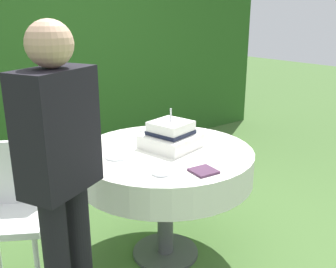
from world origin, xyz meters
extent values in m
plane|color=#476B33|center=(0.00, 0.00, 0.00)|extent=(20.00, 20.00, 0.00)
cube|color=#28561E|center=(0.00, 2.30, 1.26)|extent=(6.17, 0.52, 2.52)
cylinder|color=#4C4C51|center=(0.00, 0.00, 0.01)|extent=(0.46, 0.46, 0.02)
cylinder|color=#4C4C51|center=(0.00, 0.00, 0.37)|extent=(0.11, 0.11, 0.74)
cylinder|color=brown|center=(0.00, 0.00, 0.76)|extent=(1.11, 1.11, 0.03)
cylinder|color=white|center=(0.00, 0.00, 0.68)|extent=(1.14, 1.14, 0.19)
cube|color=white|center=(0.06, 0.02, 0.82)|extent=(0.38, 0.38, 0.09)
cube|color=white|center=(0.06, 0.02, 0.91)|extent=(0.28, 0.28, 0.09)
cube|color=black|center=(0.06, 0.02, 0.88)|extent=(0.29, 0.29, 0.02)
sphere|color=#D13866|center=(0.15, 0.16, 0.88)|extent=(0.08, 0.08, 0.08)
cylinder|color=silver|center=(0.06, 0.02, 0.99)|extent=(0.01, 0.01, 0.09)
cylinder|color=white|center=(-0.32, 0.07, 0.78)|extent=(0.14, 0.14, 0.01)
cylinder|color=white|center=(0.15, 0.42, 0.78)|extent=(0.13, 0.13, 0.01)
cylinder|color=white|center=(-0.25, -0.29, 0.78)|extent=(0.11, 0.11, 0.01)
cube|color=#4C2D47|center=(-0.05, -0.42, 0.78)|extent=(0.15, 0.15, 0.01)
cylinder|color=white|center=(-0.70, 0.33, 0.23)|extent=(0.03, 0.03, 0.45)
cube|color=white|center=(-0.92, 0.27, 0.47)|extent=(0.55, 0.55, 0.04)
cube|color=white|center=(-0.83, 0.42, 0.69)|extent=(0.36, 0.24, 0.40)
cylinder|color=black|center=(-0.74, -0.26, 0.42)|extent=(0.12, 0.12, 0.85)
cube|color=black|center=(-0.81, -0.30, 1.12)|extent=(0.41, 0.34, 0.55)
sphere|color=tan|center=(-0.81, -0.30, 1.50)|extent=(0.20, 0.20, 0.20)
camera|label=1|loc=(-1.41, -1.87, 1.63)|focal=41.30mm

